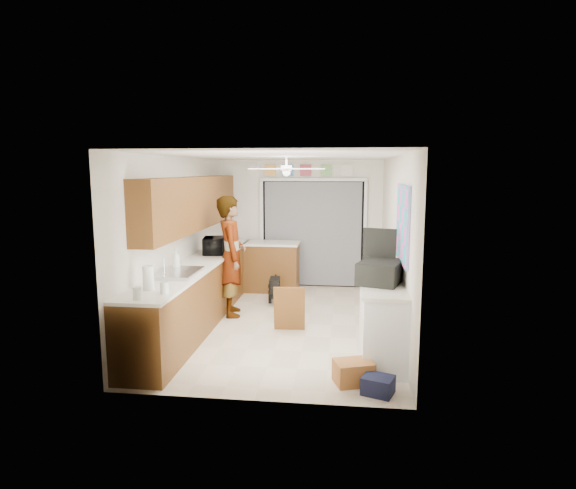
{
  "coord_description": "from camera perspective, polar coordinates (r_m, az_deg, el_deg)",
  "views": [
    {
      "loc": [
        0.88,
        -6.98,
        2.29
      ],
      "look_at": [
        0.0,
        0.4,
        1.15
      ],
      "focal_mm": 30.0,
      "sensor_mm": 36.0,
      "label": 1
    }
  ],
  "objects": [
    {
      "name": "wall_right",
      "position": [
        7.09,
        12.56,
        0.08
      ],
      "size": [
        0.0,
        5.0,
        5.0
      ],
      "primitive_type": "plane",
      "rotation": [
        1.57,
        0.0,
        -1.57
      ],
      "color": "white",
      "rests_on": "ground"
    },
    {
      "name": "route66_sign",
      "position": [
        9.62,
        -4.21,
        8.77
      ],
      "size": [
        0.22,
        0.02,
        0.26
      ],
      "primitive_type": "cube",
      "color": "silver",
      "rests_on": "wall_back"
    },
    {
      "name": "door_trim_left",
      "position": [
        9.64,
        -3.11,
        1.33
      ],
      "size": [
        0.06,
        0.04,
        2.1
      ],
      "primitive_type": "cube",
      "color": "white",
      "rests_on": "wall_back"
    },
    {
      "name": "suitcase_rim",
      "position": [
        5.99,
        10.88,
        -4.25
      ],
      "size": [
        0.6,
        0.69,
        0.02
      ],
      "primitive_type": "cube",
      "rotation": [
        0.0,
        0.0,
        -0.31
      ],
      "color": "yellow",
      "rests_on": "suitcase"
    },
    {
      "name": "abstract_painting",
      "position": [
        6.05,
        13.42,
        2.41
      ],
      "size": [
        0.03,
        1.15,
        0.95
      ],
      "primitive_type": "cube",
      "color": "#E454C4",
      "rests_on": "wall_right"
    },
    {
      "name": "wall_front",
      "position": [
        4.68,
        -4.21,
        -4.16
      ],
      "size": [
        3.2,
        0.0,
        3.2
      ],
      "primitive_type": "plane",
      "rotation": [
        -1.57,
        0.0,
        0.0
      ],
      "color": "white",
      "rests_on": "ground"
    },
    {
      "name": "jar_b",
      "position": [
        5.36,
        -17.45,
        -5.54
      ],
      "size": [
        0.11,
        0.11,
        0.14
      ],
      "primitive_type": "cylinder",
      "rotation": [
        0.0,
        0.0,
        0.29
      ],
      "color": "silver",
      "rests_on": "left_countertop"
    },
    {
      "name": "door_trim_head",
      "position": [
        9.44,
        3.0,
        7.69
      ],
      "size": [
        2.1,
        0.04,
        0.06
      ],
      "primitive_type": "cube",
      "color": "white",
      "rests_on": "wall_back"
    },
    {
      "name": "cardboard_box",
      "position": [
        5.45,
        7.76,
        -14.77
      ],
      "size": [
        0.48,
        0.41,
        0.25
      ],
      "primitive_type": "cube",
      "rotation": [
        0.0,
        0.0,
        0.33
      ],
      "color": "#9B5B30",
      "rests_on": "floor"
    },
    {
      "name": "microwave",
      "position": [
        7.97,
        -8.75,
        -0.14
      ],
      "size": [
        0.41,
        0.54,
        0.27
      ],
      "primitive_type": "imported",
      "rotation": [
        0.0,
        0.0,
        1.75
      ],
      "color": "black",
      "rests_on": "left_countertop"
    },
    {
      "name": "right_counter_top",
      "position": [
        5.96,
        11.09,
        -4.75
      ],
      "size": [
        0.54,
        1.44,
        0.04
      ],
      "primitive_type": "cube",
      "color": "white",
      "rests_on": "right_counter_base"
    },
    {
      "name": "header_frame_2",
      "position": [
        9.48,
        2.1,
        8.79
      ],
      "size": [
        0.22,
        0.02,
        0.22
      ],
      "primitive_type": "cube",
      "color": "#BA4559",
      "rests_on": "wall_back"
    },
    {
      "name": "wall_back",
      "position": [
        9.57,
        1.49,
        2.49
      ],
      "size": [
        3.2,
        0.0,
        3.2
      ],
      "primitive_type": "plane",
      "rotation": [
        1.57,
        0.0,
        0.0
      ],
      "color": "white",
      "rests_on": "ground"
    },
    {
      "name": "header_frame_0",
      "position": [
        9.56,
        -2.13,
        8.78
      ],
      "size": [
        0.22,
        0.02,
        0.22
      ],
      "primitive_type": "cube",
      "color": "#F9B153",
      "rests_on": "wall_back"
    },
    {
      "name": "faucet",
      "position": [
        6.54,
        -14.48,
        -2.49
      ],
      "size": [
        0.03,
        0.03,
        0.22
      ],
      "primitive_type": "cylinder",
      "color": "silver",
      "rests_on": "left_countertop"
    },
    {
      "name": "floor",
      "position": [
        7.4,
        -0.37,
        -9.31
      ],
      "size": [
        5.0,
        5.0,
        0.0
      ],
      "primitive_type": "plane",
      "color": "beige",
      "rests_on": "ground"
    },
    {
      "name": "navy_crate",
      "position": [
        5.27,
        10.62,
        -16.07
      ],
      "size": [
        0.38,
        0.35,
        0.19
      ],
      "primitive_type": "cube",
      "rotation": [
        0.0,
        0.0,
        -0.36
      ],
      "color": "#151935",
      "rests_on": "floor"
    },
    {
      "name": "header_frame_3",
      "position": [
        9.45,
        4.55,
        8.76
      ],
      "size": [
        0.22,
        0.02,
        0.22
      ],
      "primitive_type": "cube",
      "color": "#79B869",
      "rests_on": "wall_back"
    },
    {
      "name": "jar_a",
      "position": [
        5.53,
        -14.44,
        -5.01
      ],
      "size": [
        0.1,
        0.1,
        0.13
      ],
      "primitive_type": "cylinder",
      "rotation": [
        0.0,
        0.0,
        0.07
      ],
      "color": "silver",
      "rests_on": "left_countertop"
    },
    {
      "name": "header_frame_1",
      "position": [
        9.51,
        -0.02,
        8.79
      ],
      "size": [
        0.22,
        0.02,
        0.22
      ],
      "primitive_type": "cube",
      "color": "#5289DB",
      "rests_on": "wall_back"
    },
    {
      "name": "back_opening_recess",
      "position": [
        9.55,
        2.96,
        1.26
      ],
      "size": [
        2.0,
        0.06,
        2.1
      ],
      "primitive_type": "cube",
      "color": "black",
      "rests_on": "wall_back"
    },
    {
      "name": "cabinet_door_panel",
      "position": [
        6.96,
        0.16,
        -7.59
      ],
      "size": [
        0.46,
        0.21,
        0.66
      ],
      "primitive_type": "cube",
      "rotation": [
        0.21,
        0.0,
        0.08
      ],
      "color": "brown",
      "rests_on": "floor"
    },
    {
      "name": "wall_left",
      "position": [
        7.48,
        -12.64,
        0.51
      ],
      "size": [
        0.0,
        5.0,
        5.0
      ],
      "primitive_type": "plane",
      "rotation": [
        1.57,
        0.0,
        1.57
      ],
      "color": "white",
      "rests_on": "ground"
    },
    {
      "name": "ceiling",
      "position": [
        7.03,
        -0.39,
        10.43
      ],
      "size": [
        5.0,
        5.0,
        0.0
      ],
      "primitive_type": "plane",
      "rotation": [
        3.14,
        0.0,
        0.0
      ],
      "color": "white",
      "rests_on": "ground"
    },
    {
      "name": "soap_bottle",
      "position": [
        6.8,
        -13.12,
        -1.7
      ],
      "size": [
        0.12,
        0.12,
        0.29
      ],
      "primitive_type": "imported",
      "rotation": [
        0.0,
        0.0,
        0.01
      ],
      "color": "silver",
      "rests_on": "left_countertop"
    },
    {
      "name": "right_counter_base",
      "position": [
        6.08,
        11.05,
        -9.06
      ],
      "size": [
        0.5,
        1.4,
        0.9
      ],
      "primitive_type": "cube",
      "color": "white",
      "rests_on": "floor"
    },
    {
      "name": "door_trim_right",
      "position": [
        9.51,
        9.09,
        1.12
      ],
      "size": [
        0.06,
        0.04,
        2.1
      ],
      "primitive_type": "cube",
      "color": "white",
      "rests_on": "wall_back"
    },
    {
      "name": "dog",
      "position": [
        8.55,
        -1.59,
        -5.21
      ],
      "size": [
        0.3,
        0.61,
        0.46
      ],
      "primitive_type": "cube",
      "rotation": [
        0.0,
        0.0,
        0.08
      ],
      "color": "black",
      "rests_on": "floor"
    },
    {
      "name": "ceiling_fan",
      "position": [
        7.23,
        -0.19,
        8.96
      ],
      "size": [
        1.14,
        1.14,
        0.24
      ],
      "primitive_type": "cube",
      "color": "white",
      "rests_on": "ceiling"
    },
    {
      "name": "paper_towel_roll",
      "position": [
        5.74,
        -16.23,
        -3.83
      ],
      "size": [
        0.16,
        0.16,
        0.28
      ],
      "primitive_type": "cylinder",
      "rotation": [
        0.0,
        0.0,
        -0.27
      ],
      "color": "white",
      "rests_on": "left_countertop"
    },
    {
      "name": "peninsula_top",
      "position": [
        9.18,
        -1.92,
        0.15
      ],
      "size": [
        1.04,
        0.64,
        0.04
      ],
      "primitive_type": "cube",
      "color": "white",
      "rests_on": "peninsula_base"
    },
    {
      "name": "sink_basin",
      "position": [
        6.5,
        -12.89,
        -3.36
      ],
      "size": [
        0.5,
        0.76,
        0.06
      ],
      "primitive_type": "cube",
      "color": "silver",
      "rests_on": "left_countertop"
    },
    {
      "name": "left_countertop",
      "position": [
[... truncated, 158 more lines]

